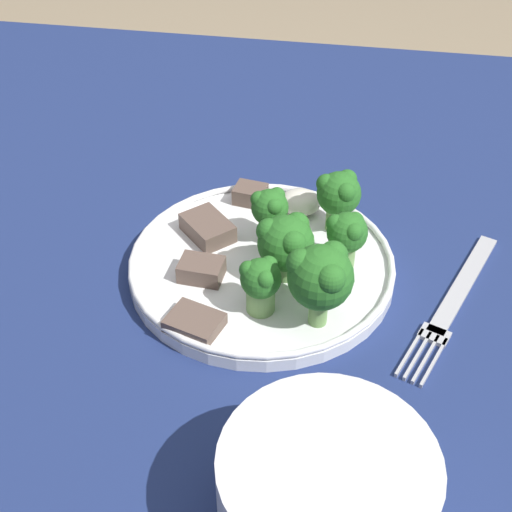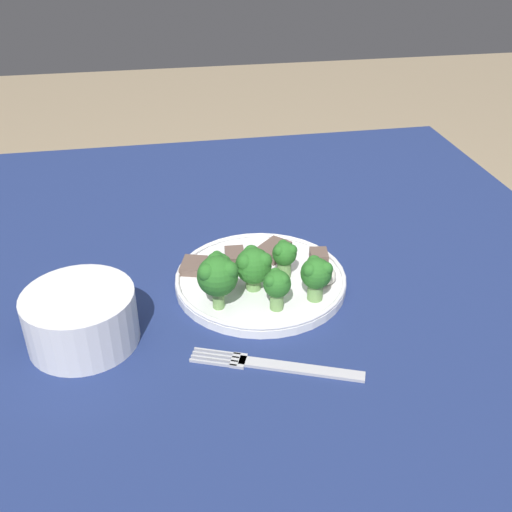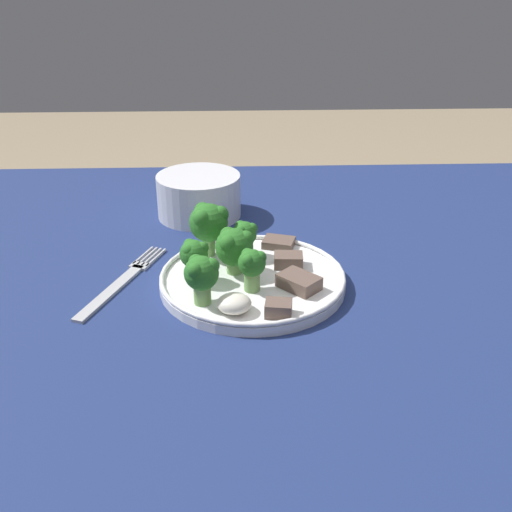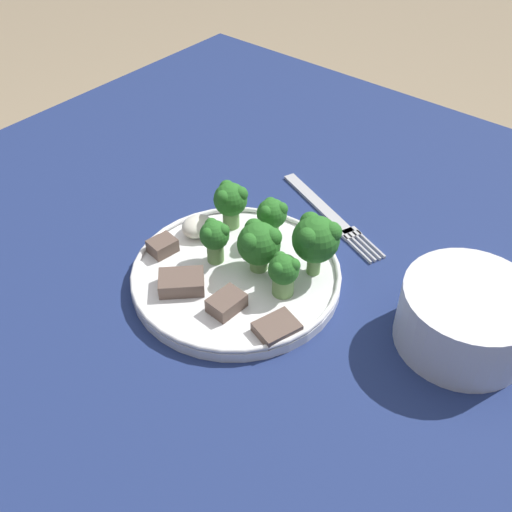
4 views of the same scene
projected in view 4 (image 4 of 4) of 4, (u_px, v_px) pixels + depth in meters
The scene contains 15 objects.
table at pixel (220, 339), 0.74m from camera, with size 1.11×0.99×0.70m.
dinner_plate at pixel (236, 275), 0.67m from camera, with size 0.24×0.24×0.02m.
fork at pixel (329, 214), 0.77m from camera, with size 0.09×0.19×0.00m.
cream_bowl at pixel (465, 319), 0.59m from camera, with size 0.13×0.13×0.07m.
broccoli_floret_near_rim_left at pixel (272, 215), 0.69m from camera, with size 0.04×0.04×0.06m.
broccoli_floret_center_left at pixel (316, 238), 0.64m from camera, with size 0.05×0.05×0.07m.
broccoli_floret_back_left at pixel (259, 243), 0.65m from camera, with size 0.05×0.05×0.06m.
broccoli_floret_front_left at pixel (215, 237), 0.66m from camera, with size 0.03×0.03×0.05m.
broccoli_floret_center_back at pixel (230, 200), 0.71m from camera, with size 0.04×0.04×0.06m.
broccoli_floret_mid_cluster at pixel (284, 272), 0.63m from camera, with size 0.03×0.03×0.05m.
meat_slice_front_slice at pixel (227, 303), 0.62m from camera, with size 0.04×0.03×0.02m.
meat_slice_middle_slice at pixel (277, 328), 0.60m from camera, with size 0.05×0.04×0.01m.
meat_slice_rear_slice at pixel (181, 282), 0.65m from camera, with size 0.06×0.06×0.02m.
meat_slice_edge_slice at pixel (163, 246), 0.69m from camera, with size 0.03×0.03×0.02m.
sauce_dollop at pixel (197, 226), 0.72m from camera, with size 0.04×0.04×0.02m.
Camera 4 is at (0.35, 0.34, 1.17)m, focal length 42.00 mm.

